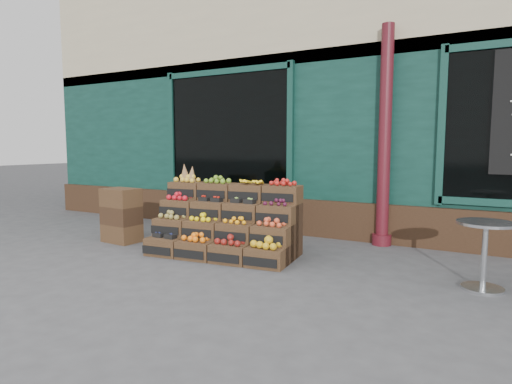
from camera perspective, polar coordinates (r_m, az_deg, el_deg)
The scene contains 6 objects.
ground at distance 5.26m, azimuth -1.80°, elevation -10.08°, with size 60.00×60.00×0.00m, color #444447.
shop_facade at distance 9.85m, azimuth 13.81°, elevation 11.37°, with size 12.00×6.24×4.80m.
crate_display at distance 5.88m, azimuth -3.98°, elevation -4.59°, with size 2.04×1.15×1.22m.
spare_crates at distance 6.89m, azimuth -17.51°, elevation -2.97°, with size 0.58×0.43×0.83m.
bistro_table at distance 4.97m, azimuth 28.20°, elevation -6.54°, with size 0.56×0.56×0.71m.
shopkeeper at distance 8.11m, azimuth 1.45°, elevation 3.49°, with size 0.80×0.52×2.19m, color #1B5F33.
Camera 1 is at (2.58, -4.35, 1.47)m, focal length 30.00 mm.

